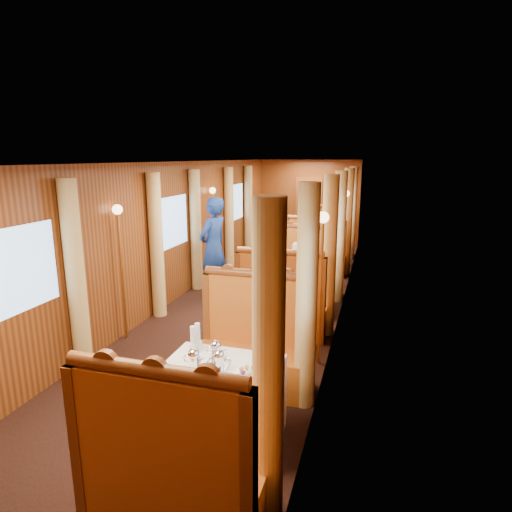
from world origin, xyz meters
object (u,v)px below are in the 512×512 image
at_px(banquette_mid_fwd, 282,308).
at_px(banquette_far_fwd, 316,256).
at_px(table_far, 322,249).
at_px(tea_tray, 209,365).
at_px(banquette_near_aft, 254,350).
at_px(teapot_back, 216,352).
at_px(banquette_mid_aft, 305,273).
at_px(rose_vase_far, 324,226).
at_px(teapot_left, 194,361).
at_px(teapot_right, 219,362).
at_px(steward, 213,247).
at_px(table_mid, 295,291).
at_px(banquette_near_fwd, 172,473).
at_px(rose_vase_mid, 295,258).
at_px(table_near, 223,402).
at_px(banquette_far_aft, 327,239).
at_px(passenger, 303,259).
at_px(fruit_plate, 248,372).

bearing_deg(banquette_mid_fwd, banquette_far_fwd, 90.00).
xyz_separation_m(table_far, tea_tray, (-0.10, -7.05, 0.38)).
relative_size(banquette_near_aft, teapot_back, 7.88).
relative_size(banquette_mid_fwd, banquette_mid_aft, 1.00).
height_order(teapot_back, rose_vase_far, rose_vase_far).
bearing_deg(teapot_left, banquette_mid_aft, 82.96).
height_order(tea_tray, teapot_right, teapot_right).
distance_m(teapot_left, steward, 4.34).
bearing_deg(table_mid, banquette_mid_fwd, -90.00).
distance_m(rose_vase_far, steward, 3.50).
xyz_separation_m(banquette_near_fwd, rose_vase_mid, (-0.02, 4.53, 0.50)).
height_order(table_near, table_mid, same).
bearing_deg(table_mid, table_near, -90.00).
distance_m(table_mid, banquette_far_fwd, 2.49).
height_order(banquette_near_fwd, table_far, banquette_near_fwd).
bearing_deg(teapot_right, tea_tray, 138.45).
height_order(banquette_mid_fwd, tea_tray, banquette_mid_fwd).
distance_m(table_near, banquette_far_aft, 8.01).
bearing_deg(banquette_near_fwd, teapot_back, 94.77).
height_order(teapot_left, teapot_right, teapot_left).
xyz_separation_m(table_near, banquette_far_fwd, (0.00, 5.99, 0.05)).
bearing_deg(teapot_back, passenger, 86.67).
height_order(table_mid, rose_vase_far, rose_vase_far).
bearing_deg(rose_vase_mid, table_far, 89.72).
xyz_separation_m(table_far, teapot_left, (-0.21, -7.14, 0.45)).
bearing_deg(steward, banquette_mid_fwd, 64.71).
relative_size(banquette_mid_fwd, teapot_right, 8.04).
height_order(table_near, banquette_far_aft, banquette_far_aft).
xyz_separation_m(teapot_right, rose_vase_mid, (-0.02, 3.60, 0.11)).
height_order(tea_tray, passenger, passenger).
xyz_separation_m(teapot_left, teapot_right, (0.22, 0.05, -0.00)).
bearing_deg(rose_vase_mid, banquette_mid_fwd, -89.05).
distance_m(banquette_far_fwd, banquette_far_aft, 2.03).
bearing_deg(rose_vase_mid, banquette_near_aft, -89.61).
bearing_deg(teapot_back, rose_vase_far, 86.84).
distance_m(table_far, banquette_far_aft, 1.02).
bearing_deg(rose_vase_far, steward, -118.65).
xyz_separation_m(banquette_far_fwd, teapot_left, (-0.21, -6.12, 0.40)).
distance_m(banquette_near_aft, banquette_far_fwd, 4.97).
distance_m(table_far, banquette_far_fwd, 1.02).
bearing_deg(table_near, fruit_plate, -20.12).
bearing_deg(banquette_far_fwd, banquette_mid_fwd, -90.00).
bearing_deg(banquette_near_fwd, banquette_far_fwd, 90.00).
xyz_separation_m(banquette_mid_aft, teapot_left, (-0.21, -4.65, 0.40)).
bearing_deg(banquette_mid_aft, teapot_back, -91.19).
bearing_deg(teapot_left, rose_vase_far, 83.57).
relative_size(banquette_near_fwd, banquette_near_aft, 1.00).
distance_m(table_near, fruit_plate, 0.49).
height_order(teapot_right, rose_vase_mid, rose_vase_mid).
bearing_deg(table_far, passenger, -90.00).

